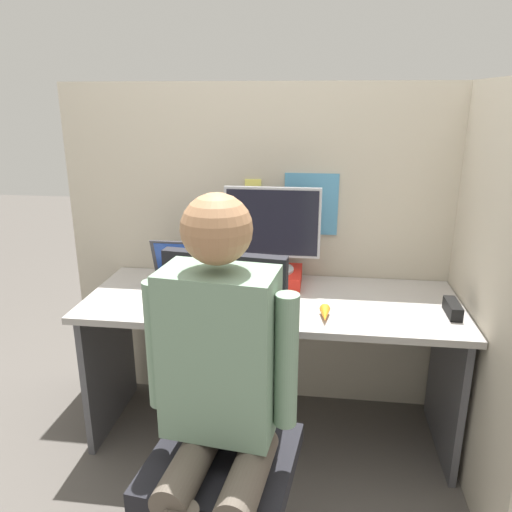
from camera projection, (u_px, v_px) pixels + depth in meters
ground_plane at (263, 478)px, 2.17m from camera, size 12.00×12.00×0.00m
cubicle_panel_back at (279, 251)px, 2.55m from camera, size 2.18×0.05×1.65m
cubicle_panel_right at (479, 289)px, 2.06m from camera, size 0.04×1.28×1.65m
desk at (271, 330)px, 2.31m from camera, size 1.68×0.65×0.71m
paper_box at (272, 277)px, 2.42m from camera, size 0.29×0.25×0.07m
monitor at (272, 228)px, 2.35m from camera, size 0.45×0.21×0.40m
laptop at (182, 279)px, 2.36m from camera, size 0.30×0.22×0.23m
mouse at (223, 299)px, 2.21m from camera, size 0.08×0.05×0.03m
stapler at (453, 309)px, 2.08m from camera, size 0.05×0.16×0.06m
carrot_toy at (325, 314)px, 2.04m from camera, size 0.05×0.14×0.05m
office_chair at (224, 415)px, 1.70m from camera, size 0.54×0.59×1.08m
person at (219, 384)px, 1.47m from camera, size 0.48×0.48×1.33m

